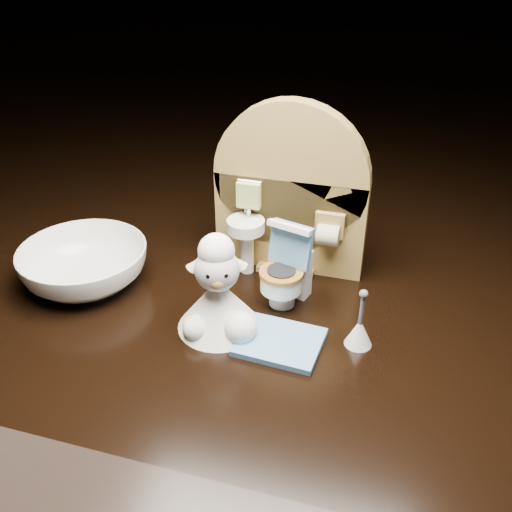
{
  "coord_description": "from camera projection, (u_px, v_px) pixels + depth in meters",
  "views": [
    {
      "loc": [
        0.09,
        -0.36,
        0.28
      ],
      "look_at": [
        -0.01,
        0.0,
        0.05
      ],
      "focal_mm": 40.0,
      "sensor_mm": 36.0,
      "label": 1
    }
  ],
  "objects": [
    {
      "name": "toilet_brush",
      "position": [
        359.0,
        330.0,
        0.41
      ],
      "size": [
        0.02,
        0.02,
        0.05
      ],
      "color": "white",
      "rests_on": "ground"
    },
    {
      "name": "bath_mat",
      "position": [
        280.0,
        342.0,
        0.42
      ],
      "size": [
        0.06,
        0.05,
        0.0
      ],
      "primitive_type": "cube",
      "rotation": [
        0.0,
        0.0,
        -0.07
      ],
      "color": "#588CB8",
      "rests_on": "ground"
    },
    {
      "name": "ceramic_bowl",
      "position": [
        84.0,
        266.0,
        0.48
      ],
      "size": [
        0.13,
        0.13,
        0.03
      ],
      "primitive_type": "imported",
      "rotation": [
        0.0,
        0.0,
        0.3
      ],
      "color": "white",
      "rests_on": "ground"
    },
    {
      "name": "plush_lamb",
      "position": [
        219.0,
        297.0,
        0.42
      ],
      "size": [
        0.06,
        0.06,
        0.08
      ],
      "rotation": [
        0.0,
        0.0,
        0.35
      ],
      "color": "white",
      "rests_on": "ground"
    },
    {
      "name": "backdrop_panel",
      "position": [
        289.0,
        200.0,
        0.48
      ],
      "size": [
        0.13,
        0.05,
        0.15
      ],
      "color": "olive",
      "rests_on": "ground"
    },
    {
      "name": "toy_toilet",
      "position": [
        287.0,
        274.0,
        0.46
      ],
      "size": [
        0.04,
        0.05,
        0.07
      ],
      "rotation": [
        0.0,
        0.0,
        -0.27
      ],
      "color": "white",
      "rests_on": "ground"
    }
  ]
}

